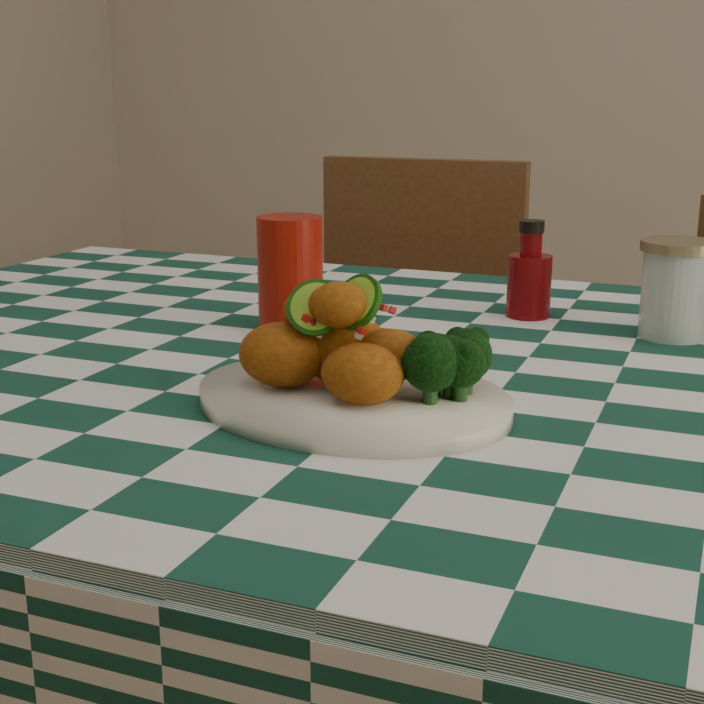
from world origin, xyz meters
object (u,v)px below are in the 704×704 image
at_px(plate, 352,399).
at_px(mason_jar, 676,289).
at_px(red_tumbler, 290,274).
at_px(dining_table, 417,677).
at_px(ketchup_bottle, 530,269).
at_px(fried_chicken_pile, 343,337).
at_px(wooden_chair_left, 391,406).

bearing_deg(plate, mason_jar, 56.85).
distance_m(red_tumbler, mason_jar, 0.46).
bearing_deg(red_tumbler, dining_table, -22.31).
bearing_deg(red_tumbler, ketchup_bottle, 34.84).
distance_m(plate, fried_chicken_pile, 0.06).
relative_size(dining_table, fried_chicken_pile, 10.49).
distance_m(fried_chicken_pile, wooden_chair_left, 1.03).
relative_size(red_tumbler, mason_jar, 1.20).
xyz_separation_m(dining_table, fried_chicken_pile, (-0.02, -0.17, 0.46)).
height_order(plate, red_tumbler, red_tumbler).
bearing_deg(plate, wooden_chair_left, 107.38).
bearing_deg(wooden_chair_left, red_tumbler, -81.77).
relative_size(plate, fried_chicken_pile, 1.94).
distance_m(ketchup_bottle, mason_jar, 0.19).
distance_m(mason_jar, wooden_chair_left, 0.84).
xyz_separation_m(dining_table, plate, (-0.01, -0.17, 0.40)).
xyz_separation_m(fried_chicken_pile, ketchup_bottle, (0.08, 0.43, -0.01)).
distance_m(dining_table, mason_jar, 0.56).
relative_size(plate, mason_jar, 2.63).
relative_size(dining_table, plate, 5.41).
relative_size(dining_table, wooden_chair_left, 1.78).
xyz_separation_m(plate, mason_jar, (0.26, 0.39, 0.05)).
distance_m(ketchup_bottle, wooden_chair_left, 0.71).
bearing_deg(red_tumbler, plate, -54.25).
relative_size(plate, wooden_chair_left, 0.33).
height_order(dining_table, ketchup_bottle, ketchup_bottle).
relative_size(plate, ketchup_bottle, 2.44).
xyz_separation_m(red_tumbler, wooden_chair_left, (-0.10, 0.66, -0.39)).
relative_size(fried_chicken_pile, ketchup_bottle, 1.26).
xyz_separation_m(dining_table, mason_jar, (0.24, 0.22, 0.45)).
bearing_deg(mason_jar, dining_table, -138.09).
distance_m(fried_chicken_pile, red_tumbler, 0.31).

